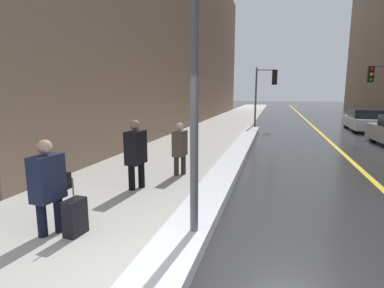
{
  "coord_description": "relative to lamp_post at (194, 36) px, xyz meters",
  "views": [
    {
      "loc": [
        1.46,
        -2.74,
        2.26
      ],
      "look_at": [
        -0.4,
        4.0,
        1.05
      ],
      "focal_mm": 28.0,
      "sensor_mm": 36.0,
      "label": 1
    }
  ],
  "objects": [
    {
      "name": "rolling_suitcase",
      "position": [
        -1.88,
        -0.27,
        -2.71
      ],
      "size": [
        0.25,
        0.38,
        0.95
      ],
      "rotation": [
        0.0,
        0.0,
        -1.66
      ],
      "color": "black",
      "rests_on": "ground"
    },
    {
      "name": "pedestrian_trailing",
      "position": [
        -2.28,
        -0.34,
        -2.15
      ],
      "size": [
        0.34,
        0.72,
        1.55
      ],
      "rotation": [
        0.0,
        0.0,
        -1.66
      ],
      "color": "black",
      "rests_on": "ground"
    },
    {
      "name": "snow_bank_curb",
      "position": [
        -0.14,
        5.65,
        -2.91
      ],
      "size": [
        0.73,
        17.16,
        0.21
      ],
      "color": "white",
      "rests_on": "ground"
    },
    {
      "name": "parked_car_white",
      "position": [
        6.42,
        16.06,
        -2.41
      ],
      "size": [
        1.99,
        4.24,
        1.27
      ],
      "rotation": [
        0.0,
        0.0,
        1.54
      ],
      "color": "silver",
      "rests_on": "ground"
    },
    {
      "name": "road_centre_stripe",
      "position": [
        3.64,
        13.65,
        -3.01
      ],
      "size": [
        0.16,
        80.0,
        0.0
      ],
      "color": "gold",
      "rests_on": "ground"
    },
    {
      "name": "pedestrian_in_glasses",
      "position": [
        -1.97,
        2.12,
        -2.1
      ],
      "size": [
        0.36,
        0.56,
        1.64
      ],
      "rotation": [
        0.0,
        0.0,
        -1.66
      ],
      "color": "black",
      "rests_on": "ground"
    },
    {
      "name": "lamp_post",
      "position": [
        0.0,
        0.0,
        0.0
      ],
      "size": [
        0.28,
        0.28,
        5.05
      ],
      "color": "#515156",
      "rests_on": "ground"
    },
    {
      "name": "pedestrian_nearside",
      "position": [
        -1.36,
        3.55,
        -2.2
      ],
      "size": [
        0.32,
        0.49,
        1.46
      ],
      "rotation": [
        0.0,
        0.0,
        -1.66
      ],
      "color": "#2A241B",
      "rests_on": "ground"
    },
    {
      "name": "sidewalk_slab",
      "position": [
        -2.36,
        13.65,
        -3.0
      ],
      "size": [
        4.0,
        80.0,
        0.01
      ],
      "color": "#B2AFA8",
      "rests_on": "ground"
    },
    {
      "name": "building_facade_left",
      "position": [
        -7.36,
        18.65,
        3.61
      ],
      "size": [
        6.0,
        36.0,
        13.23
      ],
      "color": "#846B56",
      "rests_on": "ground"
    },
    {
      "name": "traffic_light_far",
      "position": [
        6.67,
        15.38,
        -0.21
      ],
      "size": [
        1.31,
        0.34,
        3.87
      ],
      "rotation": [
        0.0,
        0.0,
        3.21
      ],
      "color": "#515156",
      "rests_on": "ground"
    },
    {
      "name": "traffic_light_near",
      "position": [
        0.57,
        15.36,
        -0.28
      ],
      "size": [
        1.31,
        0.39,
        3.78
      ],
      "rotation": [
        0.0,
        0.0,
        0.11
      ],
      "color": "#515156",
      "rests_on": "ground"
    }
  ]
}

